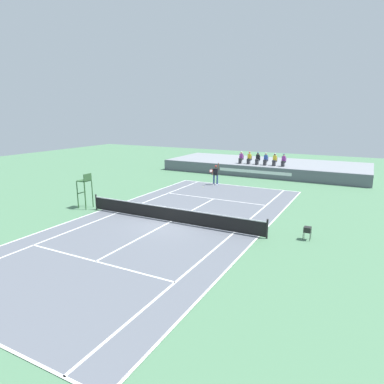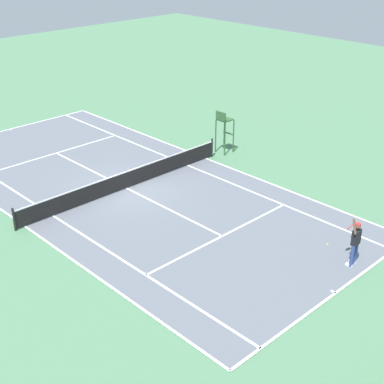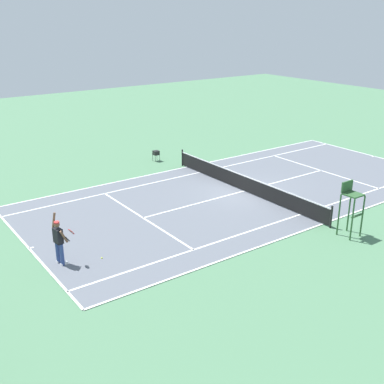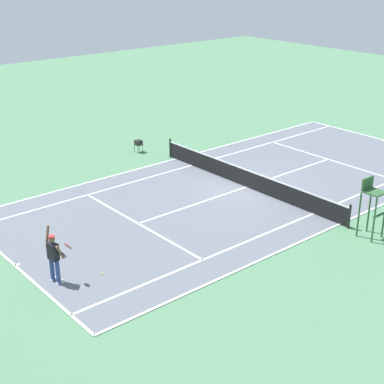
{
  "view_description": "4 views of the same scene",
  "coord_description": "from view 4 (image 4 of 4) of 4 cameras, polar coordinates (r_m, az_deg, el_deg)",
  "views": [
    {
      "loc": [
        10.31,
        -16.75,
        6.45
      ],
      "look_at": [
        -0.61,
        3.95,
        1.0
      ],
      "focal_mm": 31.67,
      "sensor_mm": 36.0,
      "label": 1
    },
    {
      "loc": [
        15.02,
        20.19,
        11.93
      ],
      "look_at": [
        -0.61,
        3.95,
        1.0
      ],
      "focal_mm": 53.06,
      "sensor_mm": 36.0,
      "label": 2
    },
    {
      "loc": [
        -18.65,
        16.94,
        9.19
      ],
      "look_at": [
        -0.61,
        3.95,
        1.0
      ],
      "focal_mm": 45.32,
      "sensor_mm": 36.0,
      "label": 3
    },
    {
      "loc": [
        -18.34,
        18.95,
        10.52
      ],
      "look_at": [
        -0.61,
        3.95,
        1.0
      ],
      "focal_mm": 54.49,
      "sensor_mm": 36.0,
      "label": 4
    }
  ],
  "objects": [
    {
      "name": "ground_plane",
      "position": [
        28.39,
        5.31,
        0.44
      ],
      "size": [
        80.0,
        80.0,
        0.0
      ],
      "primitive_type": "plane",
      "color": "#4C7A56"
    },
    {
      "name": "court",
      "position": [
        28.38,
        5.31,
        0.46
      ],
      "size": [
        11.08,
        23.88,
        0.03
      ],
      "color": "slate",
      "rests_on": "ground"
    },
    {
      "name": "net",
      "position": [
        28.2,
        5.35,
        1.43
      ],
      "size": [
        11.98,
        0.1,
        1.07
      ],
      "color": "black",
      "rests_on": "ground"
    },
    {
      "name": "tennis_player",
      "position": [
        20.38,
        -13.35,
        -6.23
      ],
      "size": [
        0.75,
        0.71,
        2.08
      ],
      "color": "navy",
      "rests_on": "ground"
    },
    {
      "name": "tennis_ball",
      "position": [
        21.02,
        -8.85,
        -7.92
      ],
      "size": [
        0.07,
        0.07,
        0.07
      ],
      "primitive_type": "sphere",
      "color": "#D1E533",
      "rests_on": "ground"
    },
    {
      "name": "umpire_chair",
      "position": [
        23.89,
        17.19,
        -0.79
      ],
      "size": [
        0.77,
        0.77,
        2.44
      ],
      "color": "#2D562D",
      "rests_on": "ground"
    },
    {
      "name": "ball_hopper",
      "position": [
        33.37,
        -5.27,
        4.85
      ],
      "size": [
        0.36,
        0.36,
        0.7
      ],
      "color": "black",
      "rests_on": "ground"
    }
  ]
}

